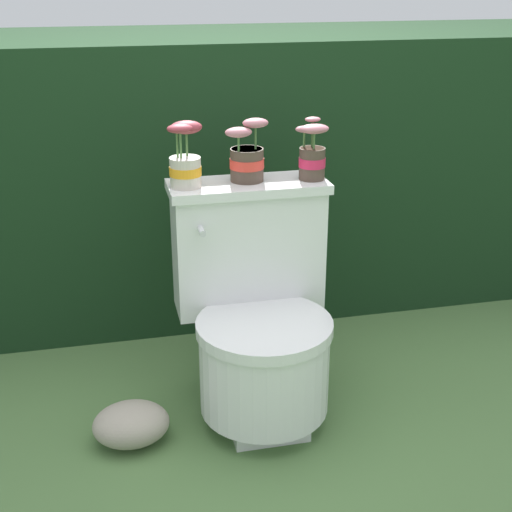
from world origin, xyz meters
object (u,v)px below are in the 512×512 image
object	(u,v)px
potted_plant_midleft	(247,158)
toilet	(258,317)
potted_plant_middle	(312,155)
garden_stone	(131,424)
potted_plant_left	(185,160)

from	to	relation	value
potted_plant_midleft	toilet	bearing A→B (deg)	-89.94
potted_plant_middle	garden_stone	world-z (taller)	potted_plant_middle
toilet	potted_plant_left	bearing A→B (deg)	146.37
potted_plant_left	garden_stone	distance (m)	0.84
toilet	garden_stone	distance (m)	0.52
garden_stone	potted_plant_midleft	bearing A→B (deg)	31.21
garden_stone	potted_plant_left	bearing A→B (deg)	46.31
potted_plant_left	potted_plant_midleft	bearing A→B (deg)	5.59
toilet	potted_plant_midleft	xyz separation A→B (m)	(-0.00, 0.15, 0.49)
potted_plant_left	potted_plant_middle	bearing A→B (deg)	-0.92
potted_plant_midleft	garden_stone	xyz separation A→B (m)	(-0.43, -0.26, -0.76)
toilet	potted_plant_middle	world-z (taller)	potted_plant_middle
potted_plant_left	garden_stone	world-z (taller)	potted_plant_left
potted_plant_left	potted_plant_middle	xyz separation A→B (m)	(0.41, -0.01, -0.01)
potted_plant_midleft	garden_stone	world-z (taller)	potted_plant_midleft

